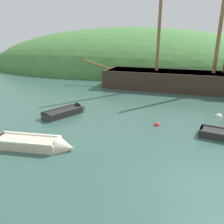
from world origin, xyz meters
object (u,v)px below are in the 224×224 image
Objects in this scene: buoy_white at (218,117)px; buoy_red at (157,125)px; sailing_ship at (187,84)px; rowboat_portside at (68,112)px; rowboat_center at (38,145)px.

buoy_white reaches higher than buoy_red.
sailing_ship is 5.85× the size of rowboat_portside.
rowboat_center is (0.23, -4.47, 0.01)m from rowboat_portside.
sailing_ship is 9.56m from buoy_red.
buoy_white is at bearing 32.58° from rowboat_center.
rowboat_portside is at bearing -174.28° from buoy_white.
rowboat_portside is at bearing 94.09° from rowboat_center.
sailing_ship is 7.22m from buoy_white.
sailing_ship reaches higher than rowboat_portside.
buoy_white is at bearing 27.65° from buoy_red.
rowboat_portside reaches higher than buoy_red.
rowboat_center is at bearing 67.05° from sailing_ship.
rowboat_portside is 7.04× the size of buoy_white.
buoy_white is (9.03, 0.90, -0.13)m from rowboat_portside.
rowboat_center is 8.42× the size of buoy_white.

